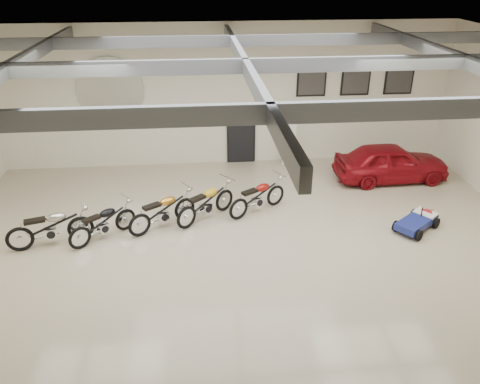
{
  "coord_description": "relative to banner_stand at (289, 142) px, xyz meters",
  "views": [
    {
      "loc": [
        -1.11,
        -10.22,
        6.82
      ],
      "look_at": [
        0.0,
        1.2,
        1.1
      ],
      "focal_mm": 35.0,
      "sensor_mm": 36.0,
      "label": 1
    }
  ],
  "objects": [
    {
      "name": "floor",
      "position": [
        -2.21,
        -5.5,
        -0.87
      ],
      "size": [
        16.0,
        12.0,
        0.01
      ],
      "primitive_type": "cube",
      "color": "tan",
      "rests_on": "ground"
    },
    {
      "name": "ceiling",
      "position": [
        -2.21,
        -5.5,
        4.13
      ],
      "size": [
        16.0,
        12.0,
        0.01
      ],
      "primitive_type": "cube",
      "color": "slate",
      "rests_on": "back_wall"
    },
    {
      "name": "back_wall",
      "position": [
        -2.21,
        0.5,
        1.63
      ],
      "size": [
        16.0,
        0.02,
        5.0
      ],
      "primitive_type": "cube",
      "color": "beige",
      "rests_on": "floor"
    },
    {
      "name": "ceiling_beams",
      "position": [
        -2.21,
        -5.5,
        3.88
      ],
      "size": [
        15.8,
        11.8,
        0.32
      ],
      "primitive_type": null,
      "color": "#595B61",
      "rests_on": "ceiling"
    },
    {
      "name": "door",
      "position": [
        -1.71,
        0.45,
        0.18
      ],
      "size": [
        0.92,
        0.08,
        2.1
      ],
      "primitive_type": "cube",
      "color": "black",
      "rests_on": "back_wall"
    },
    {
      "name": "logo_plaque",
      "position": [
        -6.21,
        0.45,
        1.93
      ],
      "size": [
        2.3,
        0.06,
        1.16
      ],
      "primitive_type": null,
      "color": "silver",
      "rests_on": "back_wall"
    },
    {
      "name": "poster_left",
      "position": [
        0.79,
        0.46,
        2.23
      ],
      "size": [
        1.05,
        0.08,
        1.35
      ],
      "primitive_type": null,
      "color": "black",
      "rests_on": "back_wall"
    },
    {
      "name": "poster_mid",
      "position": [
        2.39,
        0.46,
        2.23
      ],
      "size": [
        1.05,
        0.08,
        1.35
      ],
      "primitive_type": null,
      "color": "black",
      "rests_on": "back_wall"
    },
    {
      "name": "poster_right",
      "position": [
        3.99,
        0.46,
        2.23
      ],
      "size": [
        1.05,
        0.08,
        1.35
      ],
      "primitive_type": null,
      "color": "black",
      "rests_on": "back_wall"
    },
    {
      "name": "oil_sign",
      "position": [
        -0.31,
        0.45,
        0.83
      ],
      "size": [
        0.72,
        0.1,
        0.72
      ],
      "primitive_type": null,
      "color": "white",
      "rests_on": "back_wall"
    },
    {
      "name": "banner_stand",
      "position": [
        0.0,
        0.0,
        0.0
      ],
      "size": [
        0.49,
        0.25,
        1.74
      ],
      "primitive_type": null,
      "rotation": [
        0.0,
        0.0,
        -0.13
      ],
      "color": "white",
      "rests_on": "floor"
    },
    {
      "name": "motorcycle_silver",
      "position": [
        -7.26,
        -4.76,
        -0.31
      ],
      "size": [
        2.25,
        1.24,
        1.12
      ],
      "primitive_type": null,
      "rotation": [
        0.0,
        0.0,
        0.28
      ],
      "color": "silver",
      "rests_on": "floor"
    },
    {
      "name": "motorcycle_black",
      "position": [
        -5.94,
        -4.57,
        -0.36
      ],
      "size": [
        1.9,
        1.7,
        1.02
      ],
      "primitive_type": null,
      "rotation": [
        0.0,
        0.0,
        0.68
      ],
      "color": "silver",
      "rests_on": "floor"
    },
    {
      "name": "motorcycle_gold",
      "position": [
        -4.38,
        -4.12,
        -0.33
      ],
      "size": [
        2.09,
        1.7,
        1.08
      ],
      "primitive_type": null,
      "rotation": [
        0.0,
        0.0,
        0.59
      ],
      "color": "silver",
      "rests_on": "floor"
    },
    {
      "name": "motorcycle_yellow",
      "position": [
        -3.15,
        -3.76,
        -0.32
      ],
      "size": [
        2.02,
        1.85,
        1.09
      ],
      "primitive_type": null,
      "rotation": [
        0.0,
        0.0,
        0.7
      ],
      "color": "silver",
      "rests_on": "floor"
    },
    {
      "name": "motorcycle_red",
      "position": [
        -1.61,
        -3.48,
        -0.34
      ],
      "size": [
        2.06,
        1.62,
        1.06
      ],
      "primitive_type": null,
      "rotation": [
        0.0,
        0.0,
        0.56
      ],
      "color": "silver",
      "rests_on": "floor"
    },
    {
      "name": "go_kart",
      "position": [
        2.82,
        -4.83,
        -0.55
      ],
      "size": [
        1.86,
        1.68,
        0.63
      ],
      "primitive_type": null,
      "rotation": [
        0.0,
        0.0,
        0.65
      ],
      "color": "navy",
      "rests_on": "floor"
    },
    {
      "name": "vintage_car",
      "position": [
        3.2,
        -1.64,
        -0.22
      ],
      "size": [
        1.65,
        3.85,
        1.3
      ],
      "primitive_type": "imported",
      "rotation": [
        0.0,
        0.0,
        1.6
      ],
      "color": "maroon",
      "rests_on": "floor"
    }
  ]
}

